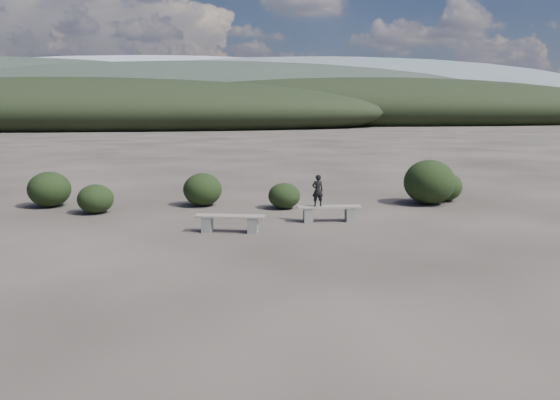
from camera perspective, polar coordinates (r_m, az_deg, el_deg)
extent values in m
plane|color=#2A2521|center=(10.55, 4.84, -8.99)|extent=(1200.00, 1200.00, 0.00)
cube|color=slate|center=(15.12, -7.62, -2.52)|extent=(0.34, 0.42, 0.42)
cube|color=slate|center=(14.90, -2.84, -2.64)|extent=(0.34, 0.42, 0.42)
cube|color=gray|center=(14.95, -5.26, -1.69)|extent=(1.95, 0.80, 0.05)
cube|color=slate|center=(16.29, 2.96, -1.58)|extent=(0.28, 0.38, 0.42)
cube|color=slate|center=(16.50, 7.33, -1.51)|extent=(0.28, 0.38, 0.42)
cube|color=gray|center=(16.34, 5.17, -0.73)|extent=(1.92, 0.49, 0.05)
imported|color=black|center=(16.21, 3.96, 1.00)|extent=(0.36, 0.25, 0.95)
ellipsoid|color=black|center=(18.58, -18.72, 0.11)|extent=(1.15, 1.15, 0.94)
ellipsoid|color=black|center=(19.14, -8.10, 1.09)|extent=(1.34, 1.34, 1.14)
ellipsoid|color=black|center=(18.44, 0.45, 0.44)|extent=(1.09, 1.09, 0.87)
ellipsoid|color=black|center=(19.98, 15.34, 1.82)|extent=(1.80, 1.80, 1.57)
ellipsoid|color=black|center=(20.86, 16.80, 1.36)|extent=(1.28, 1.28, 1.07)
ellipsoid|color=black|center=(20.37, -22.96, 1.04)|extent=(1.44, 1.44, 1.21)
ellipsoid|color=black|center=(102.37, -20.33, 8.57)|extent=(110.00, 40.00, 12.00)
ellipsoid|color=black|center=(125.40, 10.17, 9.27)|extent=(120.00, 44.00, 14.00)
ellipsoid|color=#2A342A|center=(169.81, -6.57, 10.14)|extent=(190.00, 64.00, 24.00)
ellipsoid|color=slate|center=(318.13, 6.03, 10.64)|extent=(340.00, 110.00, 44.00)
ellipsoid|color=#949EA7|center=(410.83, -11.26, 10.62)|extent=(460.00, 140.00, 56.00)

